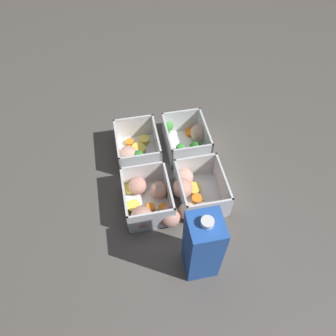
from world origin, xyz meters
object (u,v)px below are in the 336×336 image
at_px(container_far_left, 189,140).
at_px(container_near_right, 150,203).
at_px(container_far_right, 193,193).
at_px(container_near_left, 135,150).
at_px(juice_carton, 202,246).

bearing_deg(container_far_left, container_near_right, -38.03).
distance_m(container_near_right, container_far_right, 0.11).
xyz_separation_m(container_near_left, juice_carton, (0.33, 0.09, 0.07)).
relative_size(container_near_right, container_far_right, 1.04).
height_order(container_near_left, container_far_right, same).
bearing_deg(juice_carton, container_near_left, -164.09).
bearing_deg(container_near_right, juice_carton, 27.33).
bearing_deg(container_near_left, container_near_right, 3.98).
bearing_deg(juice_carton, container_near_right, -152.67).
distance_m(container_far_left, juice_carton, 0.35).
relative_size(container_near_right, container_far_left, 1.20).
relative_size(container_far_left, container_far_right, 0.87).
bearing_deg(container_far_right, container_far_left, 170.11).
xyz_separation_m(container_near_left, container_far_right, (0.17, 0.12, 0.00)).
xyz_separation_m(container_far_left, juice_carton, (0.34, -0.06, 0.07)).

